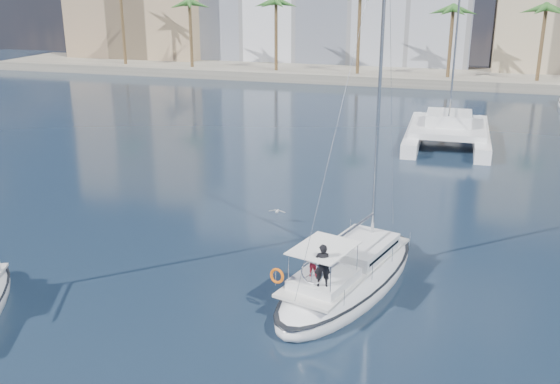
% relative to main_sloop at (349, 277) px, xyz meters
% --- Properties ---
extents(ground, '(160.00, 160.00, 0.00)m').
position_rel_main_sloop_xyz_m(ground, '(-4.99, 1.40, -0.51)').
color(ground, black).
rests_on(ground, ground).
extents(quay, '(120.00, 14.00, 1.20)m').
position_rel_main_sloop_xyz_m(quay, '(-4.99, 62.40, 0.09)').
color(quay, gray).
rests_on(quay, ground).
extents(palm_left, '(3.60, 3.60, 12.30)m').
position_rel_main_sloop_xyz_m(palm_left, '(-38.99, 58.40, 9.77)').
color(palm_left, brown).
rests_on(palm_left, ground).
extents(palm_centre, '(3.60, 3.60, 12.30)m').
position_rel_main_sloop_xyz_m(palm_centre, '(-4.99, 58.40, 9.77)').
color(palm_centre, brown).
rests_on(palm_centre, ground).
extents(main_sloop, '(6.26, 11.39, 16.13)m').
position_rel_main_sloop_xyz_m(main_sloop, '(0.00, 0.00, 0.00)').
color(main_sloop, white).
rests_on(main_sloop, ground).
extents(catamaran, '(6.76, 13.19, 18.95)m').
position_rel_main_sloop_xyz_m(catamaran, '(2.93, 28.12, 0.66)').
color(catamaran, white).
rests_on(catamaran, ground).
extents(seagull, '(0.96, 0.41, 0.18)m').
position_rel_main_sloop_xyz_m(seagull, '(-5.19, 6.36, 0.24)').
color(seagull, silver).
rests_on(seagull, ground).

